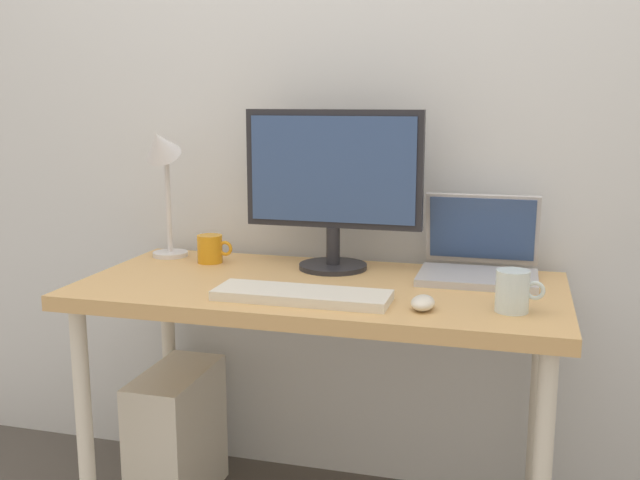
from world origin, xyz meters
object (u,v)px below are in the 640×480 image
object	(u,v)px
keyboard	(302,295)
glass_cup	(513,291)
desk_lamp	(162,164)
computer_tower	(177,436)
coffee_mug	(211,249)
monitor	(333,180)
mouse	(423,303)
desk	(320,310)
laptop	(479,256)

from	to	relation	value
keyboard	glass_cup	distance (m)	0.51
desk_lamp	computer_tower	world-z (taller)	desk_lamp
keyboard	desk_lamp	bearing A→B (deg)	147.79
coffee_mug	monitor	bearing A→B (deg)	2.63
glass_cup	desk_lamp	bearing A→B (deg)	163.43
monitor	computer_tower	xyz separation A→B (m)	(-0.46, -0.13, -0.79)
mouse	coffee_mug	world-z (taller)	coffee_mug
coffee_mug	computer_tower	world-z (taller)	coffee_mug
keyboard	glass_cup	size ratio (longest dim) A/B	3.89
desk	monitor	world-z (taller)	monitor
keyboard	mouse	size ratio (longest dim) A/B	4.89
desk_lamp	computer_tower	size ratio (longest dim) A/B	1.00
mouse	coffee_mug	xyz separation A→B (m)	(-0.69, 0.34, 0.03)
keyboard	mouse	world-z (taller)	mouse
coffee_mug	laptop	bearing A→B (deg)	2.55
laptop	glass_cup	distance (m)	0.35
glass_cup	monitor	bearing A→B (deg)	148.68
keyboard	coffee_mug	distance (m)	0.51
monitor	mouse	xyz separation A→B (m)	(0.31, -0.35, -0.25)
computer_tower	coffee_mug	bearing A→B (deg)	53.56
keyboard	computer_tower	distance (m)	0.75
desk_lamp	keyboard	distance (m)	0.71
monitor	desk_lamp	size ratio (longest dim) A/B	1.23
keyboard	coffee_mug	size ratio (longest dim) A/B	3.95
desk	computer_tower	bearing A→B (deg)	173.85
desk_lamp	keyboard	xyz separation A→B (m)	(0.55, -0.35, -0.28)
computer_tower	desk	bearing A→B (deg)	-6.15
desk_lamp	glass_cup	xyz separation A→B (m)	(1.06, -0.31, -0.24)
laptop	coffee_mug	xyz separation A→B (m)	(-0.80, -0.04, -0.01)
laptop	monitor	bearing A→B (deg)	-177.52
monitor	mouse	distance (m)	0.53
monitor	desk_lamp	world-z (taller)	monitor
desk	desk_lamp	xyz separation A→B (m)	(-0.55, 0.18, 0.37)
laptop	coffee_mug	bearing A→B (deg)	-177.45
computer_tower	monitor	bearing A→B (deg)	15.36
laptop	glass_cup	size ratio (longest dim) A/B	2.83
coffee_mug	glass_cup	world-z (taller)	glass_cup
keyboard	computer_tower	bearing A→B (deg)	154.95
laptop	desk_lamp	bearing A→B (deg)	-178.94
mouse	desk	bearing A→B (deg)	149.61
keyboard	mouse	bearing A→B (deg)	-1.36
desk	computer_tower	world-z (taller)	desk
monitor	computer_tower	world-z (taller)	monitor
desk_lamp	laptop	bearing A→B (deg)	1.06
desk_lamp	glass_cup	world-z (taller)	desk_lamp
desk_lamp	mouse	xyz separation A→B (m)	(0.85, -0.35, -0.28)
desk	mouse	distance (m)	0.36
desk	glass_cup	xyz separation A→B (m)	(0.51, -0.14, 0.12)
laptop	mouse	size ratio (longest dim) A/B	3.56
coffee_mug	computer_tower	distance (m)	0.59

